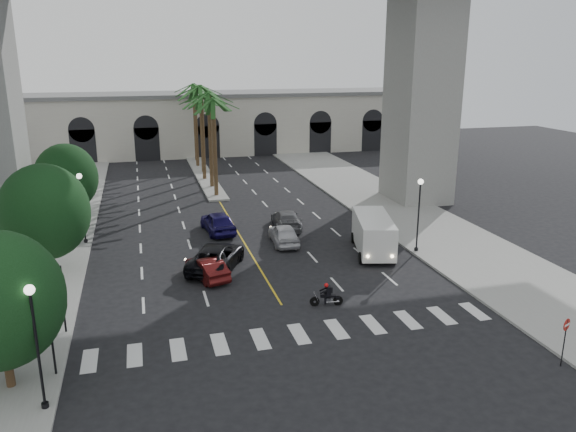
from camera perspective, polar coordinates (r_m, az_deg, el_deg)
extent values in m
plane|color=black|center=(30.09, 0.32, -10.60)|extent=(140.00, 140.00, 0.00)
cube|color=gray|center=(43.79, -24.61, -3.33)|extent=(8.00, 100.00, 0.15)
cube|color=gray|center=(48.43, 12.85, -0.48)|extent=(8.00, 100.00, 0.15)
cube|color=gray|center=(65.72, -8.49, 4.07)|extent=(2.00, 24.00, 0.20)
cube|color=beige|center=(81.81, -10.04, 9.10)|extent=(70.00, 10.00, 8.00)
cube|color=slate|center=(81.43, -10.19, 12.06)|extent=(71.00, 10.50, 0.50)
cube|color=gray|center=(54.46, 13.41, 12.33)|extent=(5.00, 6.00, 20.80)
cylinder|color=#47331E|center=(55.11, -7.44, 6.75)|extent=(0.40, 0.40, 9.50)
cylinder|color=#47331E|center=(59.02, -7.88, 7.49)|extent=(0.40, 0.40, 9.80)
cylinder|color=#47331E|center=(62.95, -8.62, 7.75)|extent=(0.40, 0.40, 9.30)
cylinder|color=#47331E|center=(66.88, -8.74, 8.57)|extent=(0.40, 0.40, 10.10)
cylinder|color=#47331E|center=(70.83, -9.31, 8.75)|extent=(0.40, 0.40, 9.60)
cylinder|color=#47331E|center=(74.80, -9.41, 9.23)|extent=(0.40, 0.40, 9.90)
cylinder|color=#382616|center=(26.69, -26.56, -13.29)|extent=(0.36, 0.36, 2.34)
cylinder|color=#382616|center=(38.42, -23.00, -3.92)|extent=(0.36, 0.36, 2.45)
ellipsoid|color=black|center=(37.58, -23.49, 0.38)|extent=(5.44, 5.44, 5.98)
cylinder|color=#382616|center=(49.85, -21.28, 0.55)|extent=(0.36, 0.36, 2.27)
ellipsoid|color=black|center=(49.24, -21.60, 3.66)|extent=(5.04, 5.04, 5.54)
cylinder|color=black|center=(25.17, -23.42, -17.35)|extent=(0.28, 0.28, 0.36)
cylinder|color=black|center=(23.98, -24.07, -12.47)|extent=(0.11, 0.11, 5.00)
sphere|color=white|center=(22.94, -24.79, -6.83)|extent=(0.40, 0.40, 0.40)
cylinder|color=black|center=(44.21, -19.84, -2.49)|extent=(0.28, 0.28, 0.36)
cylinder|color=black|center=(43.54, -20.14, 0.53)|extent=(0.11, 0.11, 5.00)
sphere|color=white|center=(42.98, -20.46, 3.81)|extent=(0.40, 0.40, 0.40)
cylinder|color=black|center=(40.89, 12.89, -3.40)|extent=(0.28, 0.28, 0.36)
cylinder|color=black|center=(40.17, 13.10, -0.14)|extent=(0.11, 0.11, 5.00)
sphere|color=white|center=(39.56, 13.33, 3.41)|extent=(0.40, 0.40, 0.40)
cylinder|color=black|center=(26.54, -22.86, -11.57)|extent=(0.10, 0.10, 3.50)
cube|color=black|center=(25.91, -23.22, -8.61)|extent=(0.25, 0.18, 0.80)
cylinder|color=black|center=(30.13, -21.92, -8.13)|extent=(0.10, 0.10, 3.50)
cube|color=black|center=(29.58, -22.22, -5.47)|extent=(0.25, 0.18, 0.80)
cylinder|color=black|center=(31.65, 2.71, -8.67)|extent=(0.56, 0.18, 0.55)
cylinder|color=black|center=(31.84, 5.10, -8.55)|extent=(0.56, 0.18, 0.55)
cube|color=silver|center=(31.71, 4.00, -8.49)|extent=(0.41, 0.32, 0.24)
cube|color=black|center=(31.59, 3.76, -8.07)|extent=(0.53, 0.29, 0.18)
cube|color=black|center=(31.67, 4.50, -8.10)|extent=(0.45, 0.29, 0.11)
cylinder|color=black|center=(31.45, 3.10, -7.77)|extent=(0.11, 0.50, 0.03)
cube|color=black|center=(31.49, 4.14, -7.54)|extent=(0.30, 0.39, 0.48)
cube|color=black|center=(31.50, 4.40, -7.45)|extent=(0.17, 0.29, 0.35)
sphere|color=red|center=(31.35, 3.91, -7.02)|extent=(0.24, 0.24, 0.24)
imported|color=silver|center=(41.53, -0.44, -1.84)|extent=(2.02, 4.52, 1.51)
imported|color=#501010|center=(35.61, -8.21, -5.23)|extent=(2.52, 4.36, 1.36)
imported|color=black|center=(37.01, -7.32, -4.14)|extent=(4.91, 6.47, 1.63)
imported|color=#5D5D62|center=(45.26, -0.18, -0.35)|extent=(2.60, 5.26, 1.47)
imported|color=#181151|center=(44.50, -7.12, -0.62)|extent=(2.54, 5.17, 1.70)
cube|color=silver|center=(39.89, 8.65, -1.69)|extent=(3.76, 6.53, 2.28)
cube|color=black|center=(37.08, 9.35, -2.63)|extent=(2.11, 0.81, 0.97)
cylinder|color=black|center=(38.06, 7.46, -4.24)|extent=(0.51, 0.85, 0.80)
cylinder|color=black|center=(38.41, 10.67, -4.20)|extent=(0.51, 0.85, 0.80)
cylinder|color=black|center=(42.11, 6.69, -2.21)|extent=(0.51, 0.85, 0.80)
cylinder|color=black|center=(42.43, 9.59, -2.19)|extent=(0.51, 0.85, 0.80)
imported|color=black|center=(31.57, -24.41, -8.53)|extent=(1.21, 1.19, 1.97)
cylinder|color=black|center=(28.38, 26.23, -11.52)|extent=(0.05, 0.05, 2.30)
cylinder|color=#9D120B|center=(27.99, 26.46, -9.86)|extent=(0.54, 0.26, 0.57)
cube|color=silver|center=(27.99, 26.46, -9.86)|extent=(0.41, 0.20, 0.10)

